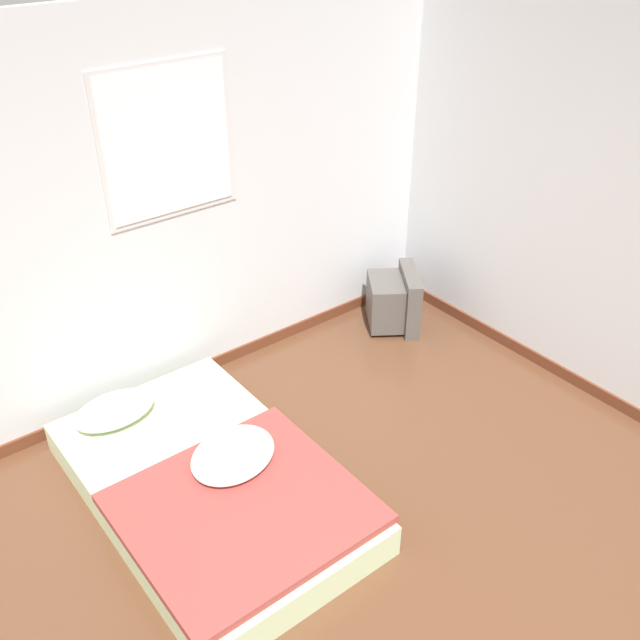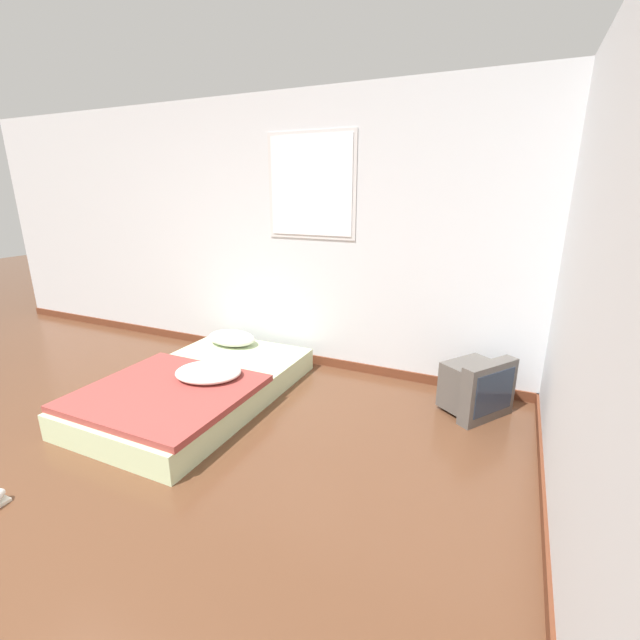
{
  "view_description": "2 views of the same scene",
  "coord_description": "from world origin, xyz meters",
  "views": [
    {
      "loc": [
        -1.32,
        -0.95,
        3.17
      ],
      "look_at": [
        1.01,
        2.01,
        0.78
      ],
      "focal_mm": 40.0,
      "sensor_mm": 36.0,
      "label": 1
    },
    {
      "loc": [
        2.37,
        -0.78,
        1.74
      ],
      "look_at": [
        1.08,
        2.02,
        0.79
      ],
      "focal_mm": 24.0,
      "sensor_mm": 36.0,
      "label": 2
    }
  ],
  "objects": [
    {
      "name": "crt_tv",
      "position": [
        2.21,
        2.56,
        0.23
      ],
      "size": [
        0.58,
        0.6,
        0.47
      ],
      "color": "#56514C",
      "rests_on": "ground_plane"
    },
    {
      "name": "wall_back",
      "position": [
        0.01,
        2.98,
        1.29
      ],
      "size": [
        7.78,
        0.08,
        2.6
      ],
      "color": "silver",
      "rests_on": "ground_plane"
    },
    {
      "name": "mattress_bed",
      "position": [
        0.02,
        1.81,
        0.13
      ],
      "size": [
        1.24,
        2.0,
        0.35
      ],
      "color": "beige",
      "rests_on": "ground_plane"
    }
  ]
}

